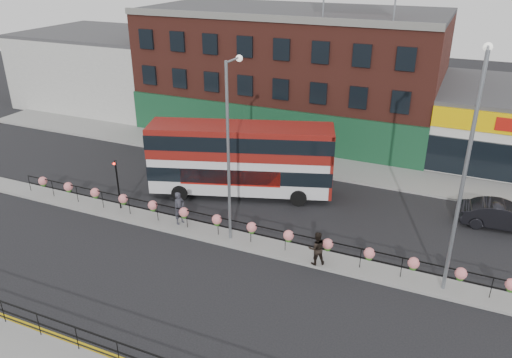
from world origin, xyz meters
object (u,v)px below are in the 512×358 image
at_px(double_decker_bus, 241,153).
at_px(lamp_column_west, 230,138).
at_px(lamp_column_east, 468,157).
at_px(car, 502,215).
at_px(pedestrian_a, 179,208).
at_px(pedestrian_b, 317,248).

relative_size(double_decker_bus, lamp_column_west, 1.22).
distance_m(lamp_column_west, lamp_column_east, 11.23).
xyz_separation_m(car, lamp_column_west, (-13.73, -7.35, 5.19)).
distance_m(double_decker_bus, pedestrian_a, 5.69).
bearing_deg(double_decker_bus, lamp_column_west, -70.28).
bearing_deg(pedestrian_a, pedestrian_b, -80.13).
relative_size(pedestrian_a, lamp_column_east, 0.18).
relative_size(double_decker_bus, pedestrian_b, 6.63).
xyz_separation_m(double_decker_bus, car, (15.62, 2.08, -2.14)).
distance_m(pedestrian_a, pedestrian_b, 8.55).
bearing_deg(pedestrian_a, lamp_column_east, -74.91).
bearing_deg(car, double_decker_bus, 92.32).
height_order(car, pedestrian_a, pedestrian_a).
xyz_separation_m(double_decker_bus, pedestrian_a, (-1.53, -5.19, -1.77)).
xyz_separation_m(car, pedestrian_b, (-8.65, -8.09, 0.29)).
bearing_deg(car, lamp_column_east, 155.69).
height_order(double_decker_bus, pedestrian_b, double_decker_bus).
height_order(double_decker_bus, lamp_column_east, lamp_column_east).
relative_size(car, pedestrian_b, 2.63).
height_order(car, lamp_column_west, lamp_column_west).
height_order(pedestrian_b, lamp_column_east, lamp_column_east).
distance_m(car, lamp_column_east, 9.79).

